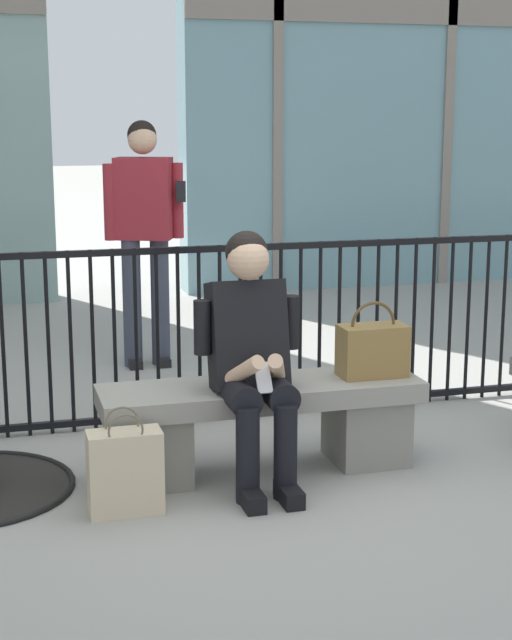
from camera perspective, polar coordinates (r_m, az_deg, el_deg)
ground_plane at (r=4.97m, az=0.31°, el=-8.73°), size 60.00×60.00×0.00m
stone_bench at (r=4.88m, az=0.32°, el=-5.75°), size 1.60×0.44×0.45m
seated_person_with_phone at (r=4.63m, az=-0.23°, el=-1.83°), size 0.52×0.66×1.21m
handbag_on_bench at (r=4.97m, az=6.80°, el=-1.71°), size 0.34×0.18×0.38m
shopping_bag at (r=4.44m, az=-7.63°, el=-8.72°), size 0.33×0.16×0.48m
bystander_at_railing at (r=6.85m, az=-6.52°, el=5.56°), size 0.55×0.34×1.71m
plaza_railing at (r=5.62m, az=-2.11°, el=-0.74°), size 9.47×0.04×1.03m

